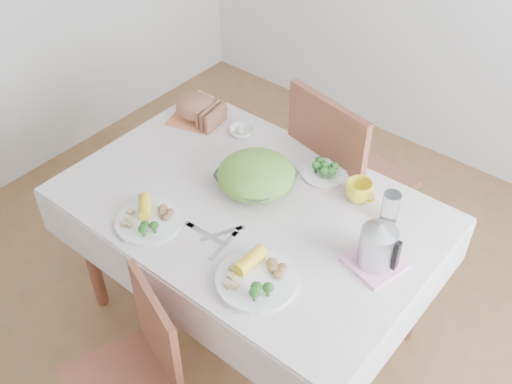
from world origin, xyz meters
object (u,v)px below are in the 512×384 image
Objects in this scene: chair_far at (351,186)px; salad_bowl at (256,180)px; dining_table at (250,267)px; electric_kettle at (379,241)px; dinner_plate_left at (149,222)px; yellow_mug at (359,191)px; chair_near at (119,376)px; dinner_plate_right at (257,281)px.

chair_far reaches higher than salad_bowl.
dining_table is 0.44m from salad_bowl.
salad_bowl is 0.61m from electric_kettle.
salad_bowl reaches higher than dining_table.
dinner_plate_left is at bearing -112.88° from salad_bowl.
chair_near is at bearing -106.14° from yellow_mug.
chair_near is at bearing -60.14° from dinner_plate_left.
chair_near is at bearing 97.88° from chair_far.
chair_far is at bearing 121.97° from yellow_mug.
salad_bowl is (-0.04, 0.10, 0.42)m from dining_table.
dining_table is 0.62m from yellow_mug.
chair_far is 1.03m from dinner_plate_right.
chair_far is 9.31× the size of yellow_mug.
chair_far is 5.60× the size of electric_kettle.
dining_table is 0.57m from dinner_plate_left.
salad_bowl is 1.63× the size of electric_kettle.
electric_kettle is at bearing 137.60° from chair_far.
electric_kettle is at bearing 51.11° from dinner_plate_right.
dinner_plate_left is 0.89× the size of dinner_plate_right.
dinner_plate_right is at bearing -93.82° from yellow_mug.
salad_bowl is at bearing 113.90° from chair_near.
dining_table is at bearing 133.43° from dinner_plate_right.
yellow_mug is at bearing 49.23° from dinner_plate_left.
dining_table is 4.80× the size of dinner_plate_right.
yellow_mug is at bearing 133.21° from chair_far.
electric_kettle reaches higher than chair_near.
dining_table is at bearing -137.42° from yellow_mug.
chair_far is 0.67m from salad_bowl.
dinner_plate_right is at bearing -46.57° from dining_table.
chair_far is at bearing 71.86° from dinner_plate_left.
chair_far reaches higher than dining_table.
salad_bowl is at bearing 129.48° from dinner_plate_right.
dinner_plate_right is (0.18, -0.97, 0.31)m from chair_far.
dinner_plate_right is 0.45m from electric_kettle.
chair_far reaches higher than dinner_plate_right.
dinner_plate_right is (0.27, 0.46, 0.31)m from chair_near.
dinner_plate_left is (-0.23, -0.34, 0.40)m from dining_table.
chair_far is 0.54m from yellow_mug.
salad_bowl is 2.71× the size of yellow_mug.
yellow_mug is (0.55, 0.64, 0.03)m from dinner_plate_left.
chair_near is 0.58m from dinner_plate_left.
dining_table is 1.69× the size of chair_near.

